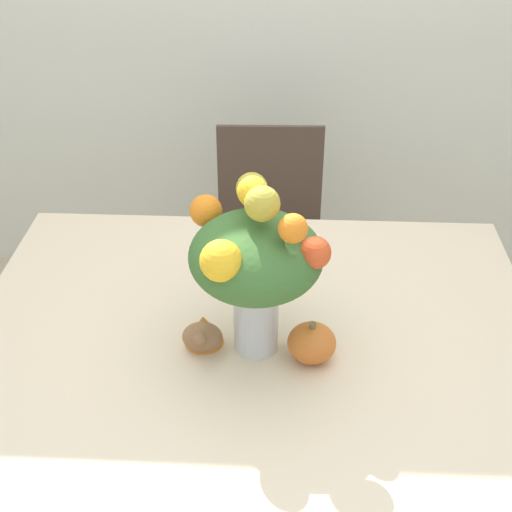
{
  "coord_description": "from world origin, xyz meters",
  "views": [
    {
      "loc": [
        0.07,
        -1.38,
        1.91
      ],
      "look_at": [
        0.01,
        -0.04,
        1.04
      ],
      "focal_mm": 50.0,
      "sensor_mm": 36.0,
      "label": 1
    }
  ],
  "objects_px": {
    "turkey_figurine": "(203,333)",
    "dining_chair_near_window": "(269,243)",
    "pumpkin": "(312,343)",
    "flower_vase": "(255,261)"
  },
  "relations": [
    {
      "from": "dining_chair_near_window",
      "to": "flower_vase",
      "type": "bearing_deg",
      "value": -91.89
    },
    {
      "from": "pumpkin",
      "to": "dining_chair_near_window",
      "type": "relative_size",
      "value": 0.13
    },
    {
      "from": "flower_vase",
      "to": "dining_chair_near_window",
      "type": "xyz_separation_m",
      "value": [
        0.01,
        0.98,
        -0.56
      ]
    },
    {
      "from": "pumpkin",
      "to": "flower_vase",
      "type": "bearing_deg",
      "value": 164.82
    },
    {
      "from": "flower_vase",
      "to": "pumpkin",
      "type": "bearing_deg",
      "value": -15.18
    },
    {
      "from": "flower_vase",
      "to": "dining_chair_near_window",
      "type": "height_order",
      "value": "flower_vase"
    },
    {
      "from": "flower_vase",
      "to": "dining_chair_near_window",
      "type": "relative_size",
      "value": 0.51
    },
    {
      "from": "pumpkin",
      "to": "turkey_figurine",
      "type": "relative_size",
      "value": 0.88
    },
    {
      "from": "turkey_figurine",
      "to": "dining_chair_near_window",
      "type": "relative_size",
      "value": 0.15
    },
    {
      "from": "turkey_figurine",
      "to": "dining_chair_near_window",
      "type": "distance_m",
      "value": 1.05
    }
  ]
}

